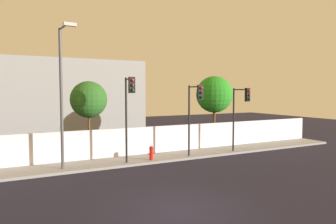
% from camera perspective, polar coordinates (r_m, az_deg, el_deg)
% --- Properties ---
extents(ground_plane, '(80.00, 80.00, 0.00)m').
position_cam_1_polar(ground_plane, '(11.94, 2.17, -17.41)').
color(ground_plane, black).
extents(sidewalk, '(36.00, 2.40, 0.15)m').
position_cam_1_polar(sidewalk, '(19.17, -10.26, -9.08)').
color(sidewalk, gray).
rests_on(sidewalk, ground).
extents(perimeter_wall, '(36.00, 0.18, 1.80)m').
position_cam_1_polar(perimeter_wall, '(20.20, -11.39, -5.63)').
color(perimeter_wall, white).
rests_on(perimeter_wall, sidewalk).
extents(traffic_light_left, '(0.34, 1.16, 4.97)m').
position_cam_1_polar(traffic_light_left, '(17.88, -7.09, 1.92)').
color(traffic_light_left, black).
rests_on(traffic_light_left, sidewalk).
extents(traffic_light_center, '(0.35, 1.66, 4.56)m').
position_cam_1_polar(traffic_light_center, '(19.53, 4.95, 1.33)').
color(traffic_light_center, black).
rests_on(traffic_light_center, sidewalk).
extents(traffic_light_right, '(0.49, 1.38, 4.40)m').
position_cam_1_polar(traffic_light_right, '(21.94, 13.19, 1.19)').
color(traffic_light_right, black).
rests_on(traffic_light_right, sidewalk).
extents(street_lamp_curbside, '(0.62, 2.15, 7.49)m').
position_cam_1_polar(street_lamp_curbside, '(17.36, -18.68, 4.34)').
color(street_lamp_curbside, '#4C4C51').
rests_on(street_lamp_curbside, sidewalk).
extents(fire_hydrant, '(0.44, 0.26, 0.85)m').
position_cam_1_polar(fire_hydrant, '(19.27, -3.06, -7.35)').
color(fire_hydrant, red).
rests_on(fire_hydrant, sidewalk).
extents(roadside_tree_midleft, '(2.39, 2.39, 4.99)m').
position_cam_1_polar(roadside_tree_midleft, '(21.05, -14.25, 2.20)').
color(roadside_tree_midleft, brown).
rests_on(roadside_tree_midleft, ground).
extents(roadside_tree_midright, '(2.93, 2.93, 5.55)m').
position_cam_1_polar(roadside_tree_midright, '(25.33, 8.44, 3.16)').
color(roadside_tree_midright, brown).
rests_on(roadside_tree_midright, ground).
extents(low_building_distant, '(15.40, 6.00, 7.47)m').
position_cam_1_polar(low_building_distant, '(33.60, -18.35, 2.55)').
color(low_building_distant, '#969696').
rests_on(low_building_distant, ground).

